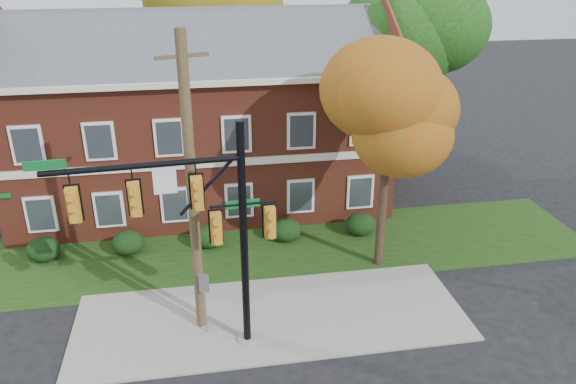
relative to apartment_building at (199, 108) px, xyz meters
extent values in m
plane|color=black|center=(2.00, -11.95, -4.99)|extent=(120.00, 120.00, 0.00)
cube|color=gray|center=(2.00, -10.95, -4.95)|extent=(14.00, 5.00, 0.08)
cube|color=#193811|center=(2.00, -5.95, -4.97)|extent=(30.00, 6.00, 0.04)
cube|color=maroon|center=(0.00, 0.05, -1.49)|extent=(18.00, 8.00, 7.00)
cube|color=beige|center=(0.00, 0.05, 2.13)|extent=(18.80, 8.80, 0.24)
cube|color=beige|center=(0.00, -3.98, -1.49)|extent=(18.00, 0.12, 0.35)
ellipsoid|color=black|center=(-7.00, -5.25, -4.46)|extent=(1.40, 1.26, 1.05)
ellipsoid|color=black|center=(-3.50, -5.25, -4.46)|extent=(1.40, 1.26, 1.05)
ellipsoid|color=black|center=(0.00, -5.25, -4.46)|extent=(1.40, 1.26, 1.05)
ellipsoid|color=black|center=(3.50, -5.25, -4.46)|extent=(1.40, 1.26, 1.05)
ellipsoid|color=black|center=(7.00, -5.25, -4.46)|extent=(1.40, 1.26, 1.05)
cylinder|color=black|center=(7.00, -7.95, -2.11)|extent=(0.36, 0.36, 5.76)
ellipsoid|color=red|center=(7.00, -7.95, 1.49)|extent=(4.25, 4.25, 3.60)
ellipsoid|color=red|center=(7.62, -8.33, 2.09)|extent=(3.50, 3.50, 3.00)
cylinder|color=black|center=(11.00, 1.05, -1.47)|extent=(0.36, 0.36, 7.04)
ellipsoid|color=#16390F|center=(11.00, 1.05, 2.93)|extent=(5.95, 5.95, 5.04)
ellipsoid|color=#16390F|center=(11.88, 0.52, 3.53)|extent=(4.90, 4.90, 4.20)
cylinder|color=black|center=(1.00, 8.05, -1.15)|extent=(0.36, 0.36, 7.68)
ellipsoid|color=#9A490D|center=(1.00, 8.05, 3.65)|extent=(6.46, 6.46, 5.47)
ellipsoid|color=#9A490D|center=(1.95, 7.48, 4.25)|extent=(5.32, 5.32, 4.56)
cylinder|color=gray|center=(1.00, -12.15, -4.90)|extent=(0.63, 0.63, 0.18)
cylinder|color=black|center=(1.00, -12.15, -1.08)|extent=(0.26, 0.26, 7.82)
cylinder|color=black|center=(-1.79, -12.35, 1.71)|extent=(5.58, 0.57, 0.18)
cylinder|color=black|center=(1.00, -12.15, 0.21)|extent=(2.01, 0.23, 0.09)
cube|color=orange|center=(-3.79, -12.49, 0.71)|extent=(0.51, 0.37, 1.30)
cube|color=orange|center=(-2.12, -12.37, 0.71)|extent=(0.51, 0.37, 1.30)
cube|color=orange|center=(-0.34, -12.24, 0.71)|extent=(0.51, 0.37, 1.30)
cube|color=silver|center=(-1.23, -12.31, 1.21)|extent=(0.67, 0.09, 0.84)
cube|color=#0C5F23|center=(-4.35, -12.53, 1.96)|extent=(1.12, 0.12, 0.27)
cube|color=orange|center=(0.16, -12.21, -0.52)|extent=(0.51, 0.37, 1.30)
cube|color=orange|center=(1.84, -12.09, -0.52)|extent=(0.51, 0.37, 1.30)
cube|color=#0C5F23|center=(1.00, -12.15, 0.21)|extent=(1.06, 0.12, 0.26)
cylinder|color=#483621|center=(-0.50, -10.98, 0.15)|extent=(0.43, 0.43, 10.27)
cube|color=#483621|center=(-0.50, -10.98, 4.49)|extent=(1.56, 0.58, 0.11)
cylinder|color=slate|center=(-0.33, -11.46, -3.80)|extent=(0.08, 0.08, 2.38)
cube|color=slate|center=(-0.33, -11.46, -2.93)|extent=(0.34, 0.16, 0.67)
camera|label=1|loc=(-0.25, -27.60, 7.39)|focal=35.00mm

